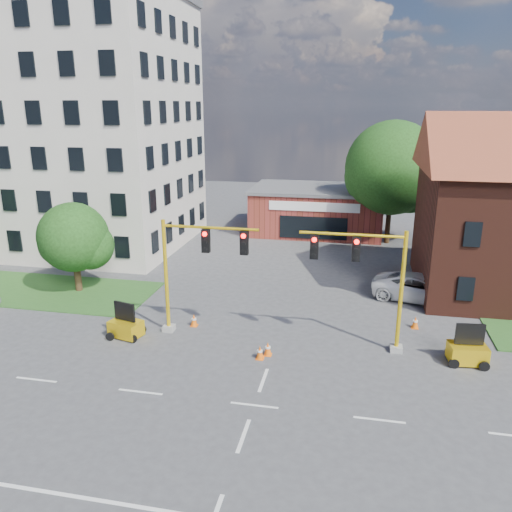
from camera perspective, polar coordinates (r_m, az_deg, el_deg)
name	(u,v)px	position (r m, az deg, el deg)	size (l,w,h in m)	color
ground	(254,405)	(21.36, -0.19, -16.69)	(120.00, 120.00, 0.00)	#414143
lane_markings	(237,453)	(18.99, -2.16, -21.59)	(60.00, 36.00, 0.01)	white
office_block	(74,123)	(45.89, -20.11, 14.05)	(18.40, 15.40, 20.60)	beige
brick_shop	(317,209)	(48.51, 7.01, 5.31)	(12.40, 8.40, 4.30)	maroon
tree_large	(397,171)	(44.95, 15.82, 9.30)	(8.44, 8.04, 10.64)	#342112
tree_nw_front	(78,239)	(33.98, -19.72, 1.79)	(4.69, 4.47, 5.93)	#342112
signal_mast_west	(195,264)	(25.96, -6.95, -0.93)	(5.30, 0.60, 6.20)	gray
signal_mast_east	(367,275)	(24.72, 12.61, -2.15)	(5.30, 0.60, 6.20)	gray
trailer_west	(126,327)	(27.47, -14.65, -7.82)	(1.86, 1.47, 1.87)	yellow
trailer_east	(468,352)	(26.06, 23.02, -10.02)	(1.82, 1.31, 1.95)	yellow
cone_a	(268,349)	(24.90, 1.36, -10.56)	(0.40, 0.40, 0.70)	#F1600C
cone_b	(194,320)	(28.14, -7.10, -7.31)	(0.40, 0.40, 0.70)	#F1600C
cone_c	(260,352)	(24.56, 0.45, -10.97)	(0.40, 0.40, 0.70)	#F1600C
cone_d	(415,322)	(29.03, 17.73, -7.24)	(0.40, 0.40, 0.70)	#F1600C
pickup_white	(421,288)	(32.96, 18.30, -3.48)	(2.71, 5.89, 1.64)	white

